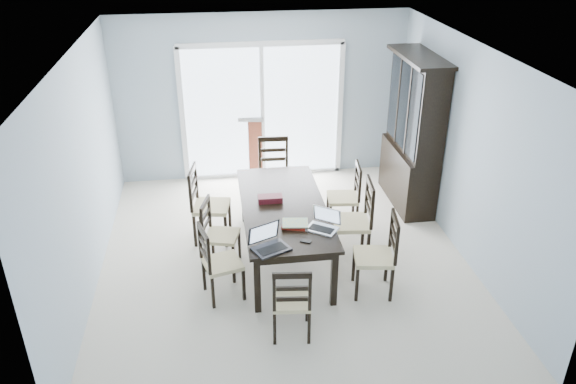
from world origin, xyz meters
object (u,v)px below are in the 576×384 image
(chair_right_near, at_px, (383,247))
(chair_right_far, at_px, (350,189))
(chair_left_near, at_px, (214,256))
(laptop_dark, at_px, (271,245))
(laptop_silver, at_px, (322,225))
(chair_end_far, at_px, (274,165))
(game_box, at_px, (270,199))
(chair_right_mid, at_px, (359,212))
(cell_phone, at_px, (306,241))
(china_hutch, at_px, (413,134))
(chair_end_near, at_px, (292,296))
(chair_left_far, at_px, (203,197))
(chair_left_mid, at_px, (214,227))
(hot_tub, at_px, (212,128))
(dining_table, at_px, (284,211))

(chair_right_near, distance_m, chair_right_far, 1.50)
(chair_left_near, bearing_deg, laptop_dark, 50.60)
(chair_left_near, bearing_deg, chair_right_far, 110.79)
(laptop_silver, bearing_deg, laptop_dark, -116.89)
(chair_left_near, bearing_deg, chair_right_near, 70.16)
(chair_end_far, xyz_separation_m, game_box, (-0.21, -1.37, 0.17))
(chair_right_near, height_order, chair_right_mid, chair_right_mid)
(cell_phone, bearing_deg, laptop_dark, -135.67)
(china_hutch, bearing_deg, cell_phone, -132.13)
(laptop_silver, bearing_deg, cell_phone, -100.20)
(chair_end_near, distance_m, laptop_dark, 0.61)
(chair_left_far, distance_m, laptop_dark, 1.72)
(chair_right_mid, bearing_deg, china_hutch, -33.31)
(chair_left_far, bearing_deg, laptop_dark, 34.32)
(china_hutch, height_order, chair_left_mid, china_hutch)
(laptop_silver, relative_size, hot_tub, 0.18)
(cell_phone, bearing_deg, hot_tub, 131.45)
(china_hutch, xyz_separation_m, laptop_silver, (-1.68, -1.88, -0.27))
(chair_left_mid, distance_m, laptop_dark, 1.13)
(chair_left_near, distance_m, hot_tub, 4.10)
(chair_left_mid, xyz_separation_m, chair_right_near, (1.84, -0.81, 0.06))
(chair_left_near, distance_m, chair_right_near, 1.87)
(chair_left_near, height_order, cell_phone, chair_left_near)
(chair_left_far, distance_m, chair_right_near, 2.44)
(laptop_silver, bearing_deg, chair_right_far, 98.45)
(chair_left_near, distance_m, game_box, 1.10)
(chair_right_far, relative_size, laptop_dark, 2.39)
(chair_left_far, bearing_deg, hot_tub, -173.51)
(china_hutch, xyz_separation_m, chair_end_near, (-2.14, -2.73, -0.53))
(chair_end_far, bearing_deg, chair_left_far, 43.54)
(chair_right_near, bearing_deg, chair_end_near, 128.63)
(chair_end_near, bearing_deg, dining_table, 91.70)
(chair_left_far, relative_size, chair_end_far, 1.02)
(chair_right_far, bearing_deg, cell_phone, 156.55)
(chair_right_near, bearing_deg, hot_tub, 31.73)
(laptop_dark, bearing_deg, chair_right_far, 27.50)
(chair_left_far, height_order, laptop_silver, chair_left_far)
(chair_left_far, distance_m, laptop_silver, 1.81)
(chair_right_near, relative_size, chair_end_far, 0.97)
(dining_table, relative_size, chair_end_near, 2.16)
(chair_right_mid, distance_m, laptop_silver, 0.79)
(chair_end_near, bearing_deg, chair_right_near, 36.22)
(dining_table, bearing_deg, laptop_dark, -105.19)
(chair_right_mid, relative_size, laptop_dark, 2.72)
(china_hutch, bearing_deg, chair_right_far, -150.53)
(chair_left_mid, distance_m, chair_left_far, 0.65)
(dining_table, distance_m, hot_tub, 3.51)
(chair_end_far, relative_size, game_box, 3.92)
(laptop_silver, xyz_separation_m, game_box, (-0.50, 0.75, -0.02))
(chair_right_near, bearing_deg, dining_table, 59.02)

